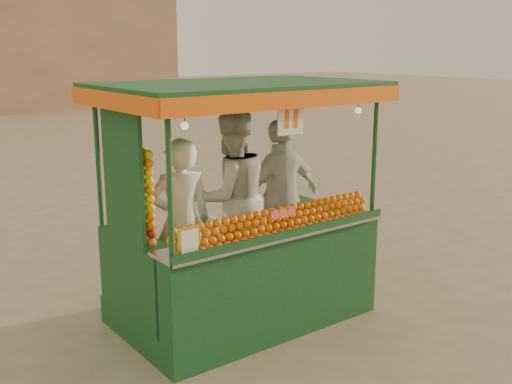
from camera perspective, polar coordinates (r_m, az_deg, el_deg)
ground at (r=6.26m, az=-2.16°, el=-11.74°), size 90.00×90.00×0.00m
building_right at (r=30.43m, az=-17.83°, el=12.52°), size 9.00×6.00×5.00m
juice_cart at (r=5.90m, az=-1.33°, el=-5.30°), size 2.59×1.67×2.35m
vendor_left at (r=5.74m, az=-7.07°, el=-2.80°), size 0.67×0.53×1.59m
vendor_middle at (r=6.14m, az=-2.35°, el=-0.59°), size 0.95×0.78×1.81m
vendor_right at (r=6.51m, az=2.42°, el=-0.41°), size 0.99×0.44×1.67m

